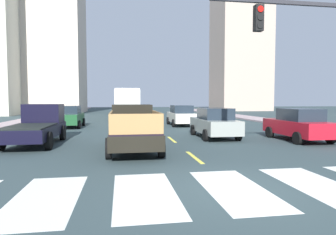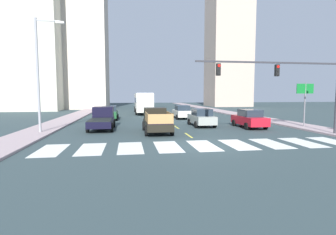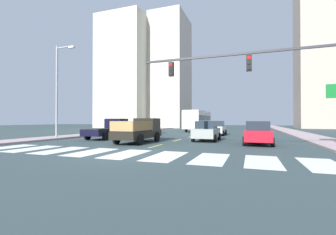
# 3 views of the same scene
# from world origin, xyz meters

# --- Properties ---
(ground_plane) EXTENTS (160.00, 160.00, 0.00)m
(ground_plane) POSITION_xyz_m (0.00, 0.00, 0.00)
(ground_plane) COLOR #2F3F42
(sidewalk_right) EXTENTS (2.92, 110.00, 0.15)m
(sidewalk_right) POSITION_xyz_m (11.95, 18.00, 0.07)
(sidewalk_right) COLOR #A79194
(sidewalk_right) RESTS_ON ground
(sidewalk_left) EXTENTS (2.92, 110.00, 0.15)m
(sidewalk_left) POSITION_xyz_m (-11.95, 18.00, 0.07)
(sidewalk_left) COLOR #A79194
(sidewalk_left) RESTS_ON ground
(crosswalk_stripe_2) EXTENTS (1.45, 3.48, 0.01)m
(crosswalk_stripe_2) POSITION_xyz_m (-4.44, 0.00, 0.00)
(crosswalk_stripe_2) COLOR silver
(crosswalk_stripe_2) RESTS_ON ground
(crosswalk_stripe_3) EXTENTS (1.45, 3.48, 0.01)m
(crosswalk_stripe_3) POSITION_xyz_m (-2.22, 0.00, 0.00)
(crosswalk_stripe_3) COLOR silver
(crosswalk_stripe_3) RESTS_ON ground
(crosswalk_stripe_4) EXTENTS (1.45, 3.48, 0.01)m
(crosswalk_stripe_4) POSITION_xyz_m (0.00, 0.00, 0.00)
(crosswalk_stripe_4) COLOR silver
(crosswalk_stripe_4) RESTS_ON ground
(crosswalk_stripe_5) EXTENTS (1.45, 3.48, 0.01)m
(crosswalk_stripe_5) POSITION_xyz_m (2.22, 0.00, 0.00)
(crosswalk_stripe_5) COLOR silver
(crosswalk_stripe_5) RESTS_ON ground
(lane_dash_0) EXTENTS (0.16, 2.40, 0.01)m
(lane_dash_0) POSITION_xyz_m (0.00, 4.00, 0.00)
(lane_dash_0) COLOR #E0D348
(lane_dash_0) RESTS_ON ground
(lane_dash_1) EXTENTS (0.16, 2.40, 0.01)m
(lane_dash_1) POSITION_xyz_m (0.00, 9.00, 0.00)
(lane_dash_1) COLOR #E0D348
(lane_dash_1) RESTS_ON ground
(lane_dash_2) EXTENTS (0.16, 2.40, 0.01)m
(lane_dash_2) POSITION_xyz_m (0.00, 14.00, 0.00)
(lane_dash_2) COLOR #E0D348
(lane_dash_2) RESTS_ON ground
(lane_dash_3) EXTENTS (0.16, 2.40, 0.01)m
(lane_dash_3) POSITION_xyz_m (0.00, 19.00, 0.00)
(lane_dash_3) COLOR #E0D348
(lane_dash_3) RESTS_ON ground
(lane_dash_4) EXTENTS (0.16, 2.40, 0.01)m
(lane_dash_4) POSITION_xyz_m (0.00, 24.00, 0.00)
(lane_dash_4) COLOR #E0D348
(lane_dash_4) RESTS_ON ground
(lane_dash_5) EXTENTS (0.16, 2.40, 0.01)m
(lane_dash_5) POSITION_xyz_m (0.00, 29.00, 0.00)
(lane_dash_5) COLOR #E0D348
(lane_dash_5) RESTS_ON ground
(lane_dash_6) EXTENTS (0.16, 2.40, 0.01)m
(lane_dash_6) POSITION_xyz_m (0.00, 34.00, 0.00)
(lane_dash_6) COLOR #E0D348
(lane_dash_6) RESTS_ON ground
(lane_dash_7) EXTENTS (0.16, 2.40, 0.01)m
(lane_dash_7) POSITION_xyz_m (0.00, 39.00, 0.00)
(lane_dash_7) COLOR #E0D348
(lane_dash_7) RESTS_ON ground
(pickup_stakebed) EXTENTS (2.18, 5.20, 1.96)m
(pickup_stakebed) POSITION_xyz_m (-2.24, 6.14, 0.94)
(pickup_stakebed) COLOR black
(pickup_stakebed) RESTS_ON ground
(pickup_dark) EXTENTS (2.18, 5.20, 1.96)m
(pickup_dark) POSITION_xyz_m (-6.87, 8.69, 0.92)
(pickup_dark) COLOR black
(pickup_dark) RESTS_ON ground
(city_bus) EXTENTS (2.72, 10.80, 3.32)m
(city_bus) POSITION_xyz_m (-2.12, 27.24, 1.95)
(city_bus) COLOR beige
(city_bus) RESTS_ON ground
(sedan_far) EXTENTS (2.02, 4.40, 1.72)m
(sedan_far) POSITION_xyz_m (6.66, 7.55, 0.86)
(sedan_far) COLOR red
(sedan_far) RESTS_ON ground
(sedan_near_right) EXTENTS (2.02, 4.40, 1.72)m
(sedan_near_right) POSITION_xyz_m (2.31, 17.49, 0.86)
(sedan_near_right) COLOR beige
(sedan_near_right) RESTS_ON ground
(sedan_near_left) EXTENTS (2.02, 4.40, 1.72)m
(sedan_near_left) POSITION_xyz_m (-6.79, 17.30, 0.86)
(sedan_near_left) COLOR #1D4E29
(sedan_near_left) RESTS_ON ground
(sedan_mid) EXTENTS (2.02, 4.40, 1.72)m
(sedan_mid) POSITION_xyz_m (2.56, 9.38, 0.86)
(sedan_mid) COLOR gray
(sedan_mid) RESTS_ON ground
(tower_tall_centre) EXTENTS (10.04, 9.61, 34.59)m
(tower_tall_centre) POSITION_xyz_m (21.32, 50.27, 17.30)
(tower_tall_centre) COLOR tan
(tower_tall_centre) RESTS_ON ground
(block_mid_right) EXTENTS (8.26, 11.47, 28.25)m
(block_mid_right) POSITION_xyz_m (-13.16, 45.13, 14.13)
(block_mid_right) COLOR beige
(block_mid_right) RESTS_ON ground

